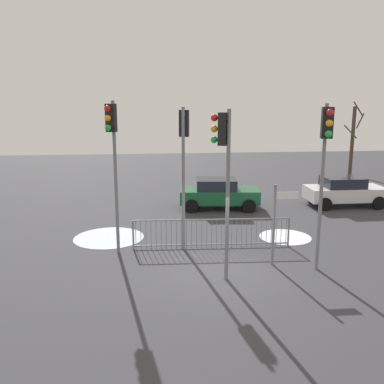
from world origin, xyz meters
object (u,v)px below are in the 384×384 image
at_px(traffic_light_mid_right, 113,144).
at_px(traffic_light_foreground_left, 224,157).
at_px(bare_tree_left, 353,139).
at_px(car_green_trailing, 218,193).
at_px(traffic_light_rear_right, 325,151).
at_px(traffic_light_foreground_right, 184,147).
at_px(car_white_near, 344,191).
at_px(direction_sign_post, 276,220).

bearing_deg(traffic_light_mid_right, traffic_light_foreground_left, 163.75).
bearing_deg(bare_tree_left, car_green_trailing, -141.90).
bearing_deg(car_green_trailing, traffic_light_mid_right, -122.12).
height_order(traffic_light_rear_right, car_green_trailing, traffic_light_rear_right).
xyz_separation_m(traffic_light_foreground_right, car_white_near, (8.47, 5.32, -2.86)).
bearing_deg(traffic_light_foreground_right, traffic_light_rear_right, -16.84).
relative_size(traffic_light_rear_right, traffic_light_foreground_left, 1.03).
distance_m(traffic_light_mid_right, traffic_light_foreground_left, 4.07).
distance_m(traffic_light_rear_right, bare_tree_left, 19.01).
xyz_separation_m(traffic_light_mid_right, direction_sign_post, (5.13, -1.52, -2.29)).
bearing_deg(direction_sign_post, traffic_light_rear_right, -27.67).
bearing_deg(traffic_light_mid_right, traffic_light_rear_right, -178.15).
bearing_deg(car_white_near, traffic_light_rear_right, -119.52).
relative_size(traffic_light_rear_right, bare_tree_left, 0.99).
bearing_deg(car_green_trailing, traffic_light_foreground_left, -93.14).
height_order(traffic_light_mid_right, traffic_light_foreground_left, traffic_light_mid_right).
bearing_deg(traffic_light_rear_right, bare_tree_left, -108.52).
xyz_separation_m(traffic_light_mid_right, traffic_light_foreground_left, (3.24, -2.45, -0.15)).
height_order(traffic_light_rear_right, direction_sign_post, traffic_light_rear_right).
bearing_deg(traffic_light_foreground_right, car_white_near, 48.06).
height_order(traffic_light_foreground_left, car_green_trailing, traffic_light_foreground_left).
distance_m(traffic_light_foreground_left, direction_sign_post, 3.00).
bearing_deg(car_green_trailing, direction_sign_post, -79.68).
distance_m(traffic_light_foreground_right, bare_tree_left, 19.27).
relative_size(traffic_light_foreground_left, bare_tree_left, 0.97).
bearing_deg(traffic_light_rear_right, car_white_near, -109.65).
bearing_deg(traffic_light_foreground_left, traffic_light_mid_right, 77.23).
xyz_separation_m(traffic_light_foreground_left, car_green_trailing, (1.27, 8.29, -2.85)).
distance_m(car_white_near, bare_tree_left, 10.07).
distance_m(traffic_light_foreground_right, traffic_light_foreground_left, 2.94).
bearing_deg(car_green_trailing, traffic_light_foreground_right, -105.74).
height_order(traffic_light_foreground_right, traffic_light_rear_right, traffic_light_rear_right).
relative_size(traffic_light_foreground_right, car_green_trailing, 1.26).
xyz_separation_m(traffic_light_foreground_left, car_white_near, (7.60, 8.13, -2.85)).
xyz_separation_m(traffic_light_foreground_right, bare_tree_left, (13.11, 14.08, -1.11)).
distance_m(traffic_light_rear_right, direction_sign_post, 2.61).
xyz_separation_m(traffic_light_rear_right, bare_tree_left, (9.18, 16.61, -1.20)).
distance_m(car_green_trailing, car_white_near, 6.33).
xyz_separation_m(car_green_trailing, car_white_near, (6.33, -0.16, 0.00)).
xyz_separation_m(direction_sign_post, car_green_trailing, (-0.61, 7.36, -0.72)).
relative_size(traffic_light_rear_right, direction_sign_post, 1.94).
bearing_deg(bare_tree_left, direction_sign_post, -122.97).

